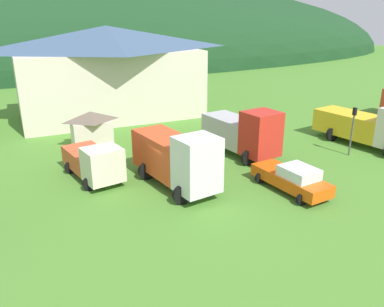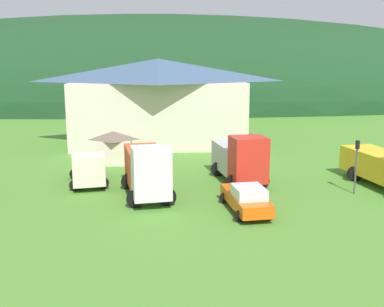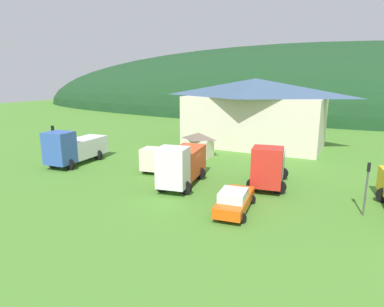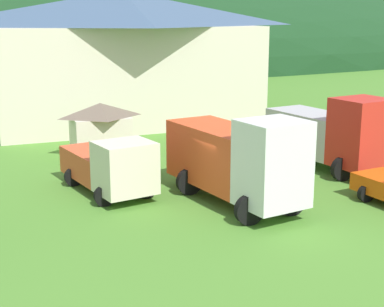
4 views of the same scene
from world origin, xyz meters
name	(u,v)px [view 2 (image 2 of 4)]	position (x,y,z in m)	size (l,w,h in m)	color
ground_plane	(146,193)	(0.00, 0.00, 0.00)	(200.00, 200.00, 0.00)	#4C842D
forested_hill_backdrop	(158,101)	(0.00, 68.66, 0.00)	(177.36, 60.00, 34.96)	#193D1E
depot_building	(159,101)	(0.76, 18.05, 4.53)	(18.48, 10.22, 8.79)	beige
play_shed_cream	(114,147)	(-3.00, 8.94, 1.45)	(3.18, 2.32, 2.81)	beige
light_truck_cream	(88,168)	(-4.14, 2.27, 1.21)	(3.21, 5.71, 2.44)	beige
heavy_rig_white	(147,169)	(0.12, -0.90, 1.86)	(3.69, 7.11, 3.68)	white
crane_truck_red	(240,158)	(6.68, 2.23, 1.79)	(3.67, 6.84, 3.65)	red
service_pickup_orange	(246,198)	(6.00, -4.34, 0.83)	(2.64, 5.26, 1.66)	#E5550F
traffic_light_east	(356,161)	(13.84, -1.06, 2.24)	(0.20, 0.32, 3.59)	#4C4C51
traffic_cone_near_pickup	(235,195)	(5.86, -0.83, 0.00)	(0.36, 0.36, 0.64)	orange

